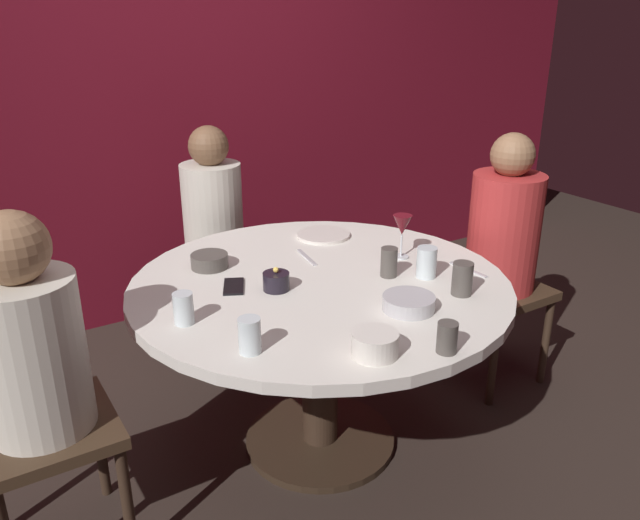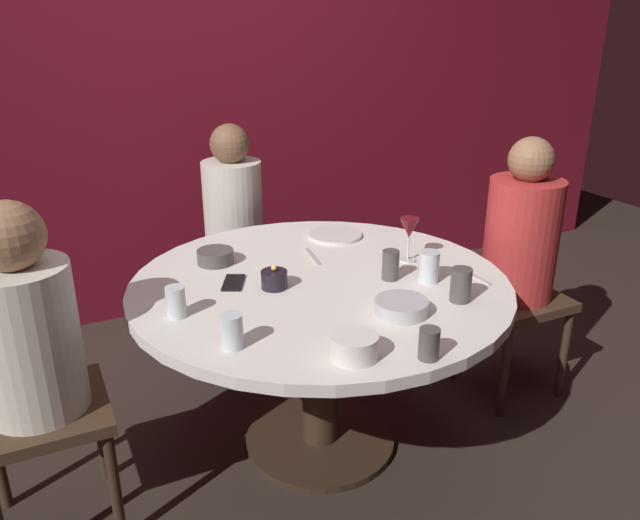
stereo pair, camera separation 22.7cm
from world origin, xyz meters
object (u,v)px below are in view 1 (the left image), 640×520
at_px(seated_diner_back, 213,215).
at_px(candle_holder, 276,281).
at_px(cell_phone, 234,286).
at_px(bowl_salad_center, 210,261).
at_px(dining_table, 320,315).
at_px(cup_center_front, 427,262).
at_px(seated_diner_left, 32,355).
at_px(bowl_small_white, 375,344).
at_px(cup_near_candle, 447,338).
at_px(wine_glass, 402,227).
at_px(dinner_plate, 323,235).
at_px(cup_far_edge, 250,335).
at_px(cup_beside_wine, 389,262).
at_px(cup_by_left_diner, 462,279).
at_px(seated_diner_right, 504,235).
at_px(bowl_serving_large, 409,303).
at_px(cup_by_right_diner, 183,308).

distance_m(seated_diner_back, candle_holder, 1.00).
distance_m(cell_phone, bowl_salad_center, 0.22).
relative_size(dining_table, cup_center_front, 12.10).
xyz_separation_m(seated_diner_left, candle_holder, (0.81, 0.01, 0.04)).
relative_size(bowl_small_white, cup_near_candle, 1.45).
bearing_deg(cup_near_candle, wine_glass, 61.17).
relative_size(seated_diner_back, wine_glass, 6.48).
bearing_deg(dinner_plate, wine_glass, -71.12).
xyz_separation_m(seated_diner_left, wine_glass, (1.38, 0.02, 0.14)).
distance_m(seated_diner_back, cup_near_candle, 1.63).
height_order(candle_holder, dinner_plate, candle_holder).
bearing_deg(wine_glass, cup_far_edge, -157.11).
distance_m(candle_holder, cup_near_candle, 0.68).
distance_m(candle_holder, dinner_plate, 0.59).
relative_size(dining_table, bowl_salad_center, 9.78).
xyz_separation_m(wine_glass, bowl_salad_center, (-0.69, 0.31, -0.10)).
bearing_deg(bowl_small_white, candle_holder, 92.41).
distance_m(dining_table, cup_beside_wine, 0.32).
bearing_deg(cup_by_left_diner, bowl_salad_center, 132.93).
xyz_separation_m(candle_holder, cup_near_candle, (0.21, -0.64, 0.01)).
bearing_deg(cup_by_left_diner, cup_far_edge, 177.73).
xyz_separation_m(seated_diner_back, dinner_plate, (0.27, -0.59, 0.02)).
bearing_deg(cup_by_left_diner, seated_diner_left, 164.80).
bearing_deg(seated_diner_back, dining_table, 0.00).
height_order(candle_holder, cup_beside_wine, cup_beside_wine).
bearing_deg(dinner_plate, seated_diner_left, -162.30).
distance_m(seated_diner_right, wine_glass, 0.58).
bearing_deg(dinner_plate, dining_table, -123.82).
relative_size(seated_diner_back, candle_holder, 12.12).
bearing_deg(bowl_salad_center, cup_near_candle, -71.23).
bearing_deg(cup_by_left_diner, dinner_plate, 96.33).
xyz_separation_m(wine_glass, cup_by_left_diner, (-0.04, -0.39, -0.07)).
xyz_separation_m(dinner_plate, cup_near_candle, (-0.23, -1.03, 0.04)).
distance_m(seated_diner_left, cup_near_candle, 1.20).
distance_m(bowl_small_white, cup_by_left_diner, 0.53).
height_order(seated_diner_back, candle_holder, seated_diner_back).
xyz_separation_m(candle_holder, bowl_small_white, (0.02, -0.55, 0.00)).
bearing_deg(cup_by_left_diner, cell_phone, 143.83).
distance_m(wine_glass, cup_beside_wine, 0.21).
height_order(seated_diner_right, bowl_serving_large, seated_diner_right).
bearing_deg(dinner_plate, seated_diner_right, -30.09).
xyz_separation_m(dining_table, cup_far_edge, (-0.45, -0.33, 0.19)).
bearing_deg(dining_table, seated_diner_right, 0.00).
relative_size(bowl_serving_large, cup_by_left_diner, 1.49).
height_order(seated_diner_right, cup_center_front, seated_diner_right).
height_order(cup_by_left_diner, cup_beside_wine, cup_by_left_diner).
bearing_deg(cup_by_right_diner, bowl_serving_large, -24.36).
relative_size(seated_diner_left, cup_near_candle, 12.31).
xyz_separation_m(cell_phone, cup_by_left_diner, (0.65, -0.47, 0.05)).
bearing_deg(cell_phone, dinner_plate, -126.45).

